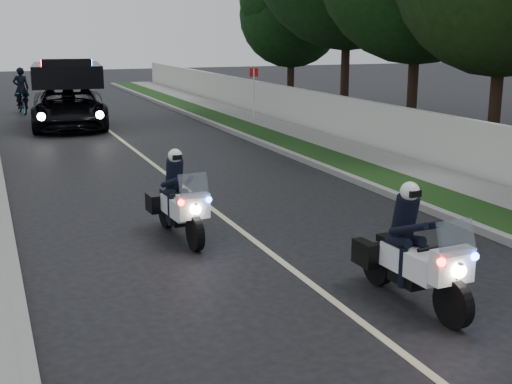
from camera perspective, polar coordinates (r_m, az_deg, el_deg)
ground at (r=9.63m, az=6.45°, el=-9.06°), size 120.00×120.00×0.00m
curb_right at (r=20.00m, az=3.25°, el=3.09°), size 0.20×60.00×0.15m
grass_verge at (r=20.30m, az=5.05°, el=3.22°), size 1.20×60.00×0.16m
sidewalk_right at (r=20.92m, az=8.23°, el=3.44°), size 1.40×60.00×0.16m
property_wall at (r=21.33m, az=10.63°, el=5.37°), size 0.22×60.00×1.50m
curb_left at (r=18.15m, az=-20.89°, el=1.14°), size 0.20×60.00×0.15m
lane_marking at (r=18.67m, az=-8.23°, el=2.00°), size 0.12×50.00×0.01m
police_moto_left at (r=12.40m, az=-6.47°, el=-3.86°), size 0.79×1.96×1.63m
police_moto_right at (r=9.70m, az=12.92°, el=-9.16°), size 0.79×2.04×1.71m
police_suv at (r=27.45m, az=-15.43°, el=5.30°), size 3.32×6.14×2.87m
bicycle at (r=32.77m, az=-19.11°, el=6.30°), size 0.89×1.95×0.98m
cyclist at (r=32.77m, az=-19.11°, el=6.30°), size 0.68×0.46×1.88m
sign_post at (r=27.99m, az=-0.18°, el=5.94°), size 0.46×0.46×2.28m
tree_right_b at (r=21.70m, az=19.27°, el=2.97°), size 8.38×8.38×10.83m
tree_right_c at (r=24.72m, az=12.90°, el=4.59°), size 7.85×7.85×11.72m
tree_right_d at (r=29.29m, az=7.42°, el=6.16°), size 8.24×8.24×13.30m
tree_right_e at (r=34.85m, az=2.92°, el=7.41°), size 5.48×5.48×8.65m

